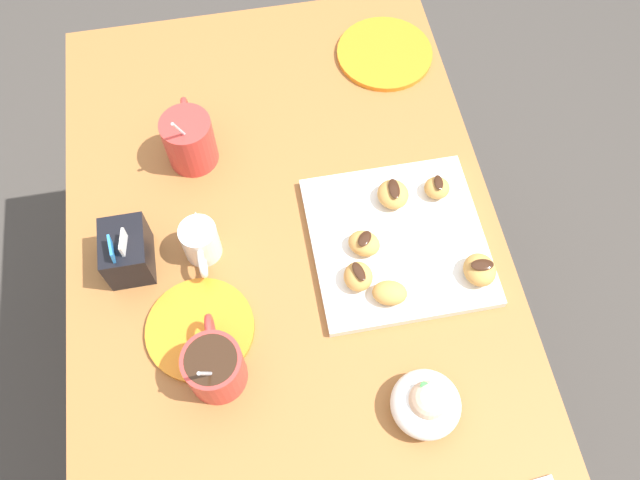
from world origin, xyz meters
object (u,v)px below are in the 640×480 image
Objects in this scene: saucer_orange_left at (200,329)px; beignet_4 at (358,277)px; dining_table at (290,278)px; coffee_mug_red_right at (189,139)px; cream_pitcher_white at (200,241)px; beignet_2 at (393,194)px; beignet_0 at (364,243)px; saucer_orange_right at (385,53)px; beignet_3 at (480,270)px; beignet_5 at (437,188)px; ice_cream_bowl at (426,403)px; sugar_caddy at (127,252)px; pastry_plate_square at (398,241)px; coffee_mug_red_left at (214,366)px; beignet_1 at (390,293)px.

saucer_orange_left is 0.26m from beignet_4.
dining_table is 0.31m from coffee_mug_red_right.
cream_pitcher_white is at bearing 179.56° from coffee_mug_red_right.
coffee_mug_red_right reaches higher than beignet_4.
beignet_0 is at bearing 140.50° from beignet_2.
saucer_orange_right is 3.31× the size of beignet_3.
beignet_3 and beignet_4 have the same top height.
saucer_orange_right is 3.58× the size of beignet_0.
coffee_mug_red_right reaches higher than saucer_orange_right.
beignet_5 is (0.17, -0.42, 0.03)m from saucer_orange_left.
ice_cream_bowl is 0.60× the size of saucer_orange_left.
beignet_3 is (-0.08, -0.17, 0.00)m from beignet_0.
ice_cream_bowl is at bearing -127.78° from sugar_caddy.
sugar_caddy reaches higher than saucer_orange_left.
saucer_orange_right is at bearing -54.19° from sugar_caddy.
beignet_2 is at bearing -32.82° from beignet_4.
coffee_mug_red_left reaches higher than pastry_plate_square.
cream_pitcher_white is at bearing 66.46° from beignet_4.
beignet_1 is at bearing -131.77° from dining_table.
coffee_mug_red_right is 0.43m from saucer_orange_right.
coffee_mug_red_right is at bearing 33.36° from dining_table.
ice_cream_bowl is at bearing 162.41° from beignet_5.
coffee_mug_red_right is 0.53m from beignet_3.
pastry_plate_square reaches higher than saucer_orange_right.
beignet_5 is (0.24, -0.40, -0.02)m from coffee_mug_red_left.
pastry_plate_square is at bearing 51.88° from beignet_3.
coffee_mug_red_left is at bearing -165.01° from saucer_orange_left.
dining_table is 0.24m from pastry_plate_square.
ice_cream_bowl is (-0.27, 0.03, 0.02)m from pastry_plate_square.
beignet_4 is at bearing 127.57° from pastry_plate_square.
cream_pitcher_white is 0.99× the size of sugar_caddy.
cream_pitcher_white is at bearing 133.23° from saucer_orange_right.
cream_pitcher_white is at bearing 42.86° from ice_cream_bowl.
beignet_0 is at bearing -72.59° from saucer_orange_left.
beignet_0 reaches higher than dining_table.
dining_table is at bearing 68.22° from beignet_3.
beignet_5 is (-0.00, -0.08, -0.00)m from beignet_2.
beignet_3 is at bearing -170.89° from beignet_5.
coffee_mug_red_right is 0.35m from beignet_0.
sugar_caddy is (-0.19, 0.12, -0.01)m from coffee_mug_red_right.
beignet_0 is at bearing -133.19° from coffee_mug_red_right.
beignet_1 is 0.05m from beignet_4.
ice_cream_bowl reaches higher than beignet_0.
sugar_caddy reaches higher than pastry_plate_square.
coffee_mug_red_left is at bearing 118.09° from pastry_plate_square.
saucer_orange_right is 0.43m from beignet_0.
coffee_mug_red_left reaches higher than dining_table.
sugar_caddy is 0.37m from beignet_4.
saucer_orange_right is at bearing -46.77° from cream_pitcher_white.
beignet_2 is 1.29× the size of beignet_5.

